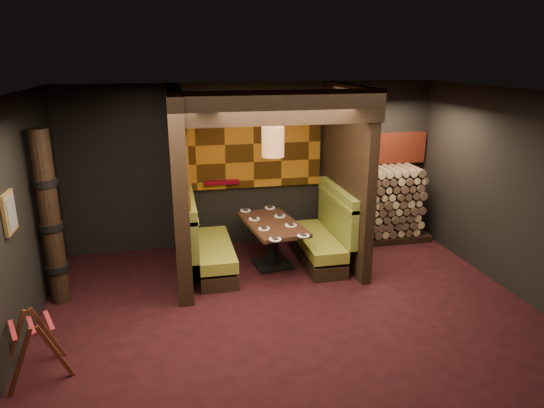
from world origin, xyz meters
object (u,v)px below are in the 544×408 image
Objects in this scene: booth_bench_left at (207,247)px; booth_bench_right at (323,238)px; luggage_rack at (34,345)px; firewood_stack at (382,204)px; dining_table at (272,236)px; totem_column at (50,220)px; pendant_lamp at (273,142)px.

booth_bench_left is 1.00× the size of booth_bench_right.
luggage_rack is 0.46× the size of firewood_stack.
totem_column is (-3.12, -0.52, 0.68)m from dining_table.
luggage_rack is at bearing -144.53° from pendant_lamp.
luggage_rack is (-3.90, -2.25, -0.03)m from booth_bench_right.
booth_bench_right is 1.54× the size of pendant_lamp.
booth_bench_right is 1.07× the size of dining_table.
dining_table is (1.03, -0.03, 0.11)m from booth_bench_left.
dining_table is at bearing -161.81° from firewood_stack.
booth_bench_left is 1.89m from booth_bench_right.
booth_bench_right reaches higher than dining_table.
totem_column is at bearing -166.81° from firewood_stack.
firewood_stack reaches higher than dining_table.
luggage_rack is (-3.04, -2.22, -0.14)m from dining_table.
booth_bench_right is 1.85m from pendant_lamp.
totem_column is at bearing -171.38° from pendant_lamp.
totem_column reaches higher than booth_bench_left.
pendant_lamp is at bearing 35.47° from luggage_rack.
totem_column is (-0.08, 1.70, 0.82)m from luggage_rack.
booth_bench_right is at bearing 0.00° from booth_bench_left.
luggage_rack is (-3.04, -2.17, -1.67)m from pendant_lamp.
booth_bench_right is 4.10m from totem_column.
booth_bench_left and booth_bench_right have the same top height.
firewood_stack is (2.21, 0.73, 0.17)m from dining_table.
luggage_rack is (-2.01, -2.25, -0.03)m from booth_bench_left.
firewood_stack is (3.25, 0.70, 0.28)m from booth_bench_left.
dining_table is at bearing 36.09° from luggage_rack.
totem_column reaches higher than luggage_rack.
pendant_lamp is (0.00, -0.05, 1.53)m from dining_table.
totem_column is (-3.12, -0.47, -0.85)m from pendant_lamp.
firewood_stack reaches higher than booth_bench_right.
booth_bench_right is at bearing 7.86° from totem_column.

